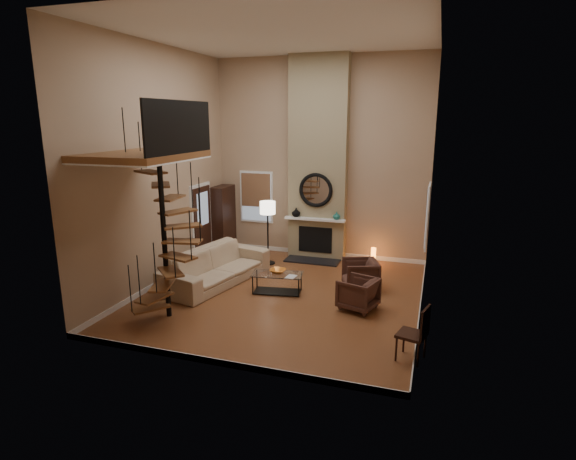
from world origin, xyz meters
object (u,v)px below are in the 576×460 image
(armchair_near, at_px, (363,275))
(side_chair, at_px, (417,331))
(hutch, at_px, (223,220))
(floor_lamp, at_px, (268,213))
(sofa, at_px, (216,266))
(armchair_far, at_px, (361,294))
(accent_lamp, at_px, (373,256))
(coffee_table, at_px, (277,281))

(armchair_near, height_order, side_chair, side_chair)
(hutch, bearing_deg, floor_lamp, -24.21)
(sofa, xyz_separation_m, armchair_far, (3.59, -0.61, -0.04))
(accent_lamp, distance_m, side_chair, 5.06)
(side_chair, bearing_deg, floor_lamp, 134.89)
(hutch, relative_size, armchair_far, 2.74)
(side_chair, bearing_deg, sofa, 153.60)
(side_chair, bearing_deg, coffee_table, 145.53)
(sofa, relative_size, coffee_table, 2.43)
(sofa, xyz_separation_m, accent_lamp, (3.42, 2.49, -0.15))
(coffee_table, bearing_deg, accent_lamp, 56.38)
(armchair_far, bearing_deg, side_chair, 51.43)
(floor_lamp, bearing_deg, coffee_table, -64.13)
(side_chair, bearing_deg, accent_lamp, 105.63)
(coffee_table, bearing_deg, floor_lamp, 115.87)
(floor_lamp, height_order, accent_lamp, floor_lamp)
(armchair_near, xyz_separation_m, floor_lamp, (-2.77, 1.15, 1.06))
(coffee_table, height_order, side_chair, side_chair)
(accent_lamp, height_order, side_chair, side_chair)
(sofa, height_order, side_chair, side_chair)
(sofa, height_order, armchair_near, sofa)
(hutch, distance_m, sofa, 2.75)
(sofa, xyz_separation_m, coffee_table, (1.63, -0.21, -0.11))
(armchair_far, bearing_deg, accent_lamp, -159.43)
(armchair_near, xyz_separation_m, side_chair, (1.33, -2.97, 0.17))
(hutch, distance_m, coffee_table, 3.84)
(sofa, distance_m, floor_lamp, 2.13)
(floor_lamp, height_order, side_chair, floor_lamp)
(sofa, height_order, armchair_far, sofa)
(hutch, bearing_deg, armchair_near, -23.16)
(sofa, bearing_deg, coffee_table, -84.51)
(coffee_table, relative_size, floor_lamp, 0.71)
(hutch, bearing_deg, coffee_table, -45.83)
(accent_lamp, bearing_deg, side_chair, -74.37)
(accent_lamp, bearing_deg, hutch, 179.87)
(hutch, relative_size, armchair_near, 2.54)
(hutch, xyz_separation_m, accent_lamp, (4.43, -0.01, -0.70))
(floor_lamp, distance_m, side_chair, 5.88)
(hutch, height_order, coffee_table, hutch)
(hutch, bearing_deg, side_chair, -40.11)
(sofa, relative_size, side_chair, 3.10)
(hutch, height_order, armchair_near, hutch)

